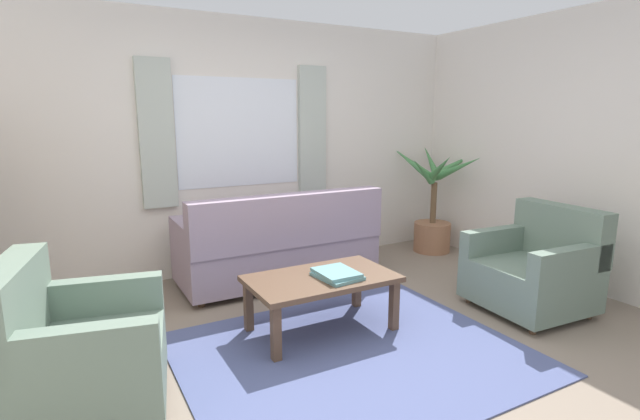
{
  "coord_description": "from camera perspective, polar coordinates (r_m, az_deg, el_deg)",
  "views": [
    {
      "loc": [
        -1.66,
        -2.55,
        1.63
      ],
      "look_at": [
        0.12,
        0.7,
        0.89
      ],
      "focal_mm": 26.72,
      "sensor_mm": 36.0,
      "label": 1
    }
  ],
  "objects": [
    {
      "name": "wall_back",
      "position": [
        5.1,
        -9.78,
        7.46
      ],
      "size": [
        5.32,
        0.12,
        2.6
      ],
      "primitive_type": "cube",
      "color": "silver",
      "rests_on": "ground_plane"
    },
    {
      "name": "window_with_curtains",
      "position": [
        5.01,
        -9.52,
        9.12
      ],
      "size": [
        1.98,
        0.07,
        1.4
      ],
      "color": "white"
    },
    {
      "name": "ground_plane",
      "position": [
        3.45,
        3.99,
        -16.9
      ],
      "size": [
        6.24,
        6.24,
        0.0
      ],
      "primitive_type": "plane",
      "color": "gray"
    },
    {
      "name": "wall_right",
      "position": [
        5.03,
        30.83,
        5.98
      ],
      "size": [
        0.12,
        4.4,
        2.6
      ],
      "primitive_type": "cube",
      "color": "silver",
      "rests_on": "ground_plane"
    },
    {
      "name": "couch",
      "position": [
        4.68,
        -4.82,
        -4.35
      ],
      "size": [
        1.9,
        0.82,
        0.92
      ],
      "rotation": [
        0.0,
        0.0,
        3.14
      ],
      "color": "#998499",
      "rests_on": "ground_plane"
    },
    {
      "name": "potted_plant",
      "position": [
        5.88,
        13.43,
        -0.25
      ],
      "size": [
        1.04,
        1.13,
        1.29
      ],
      "color": "#9E6B4C",
      "rests_on": "ground_plane"
    },
    {
      "name": "armchair_right",
      "position": [
        4.43,
        24.39,
        -6.46
      ],
      "size": [
        0.87,
        0.89,
        0.88
      ],
      "rotation": [
        0.0,
        0.0,
        -1.63
      ],
      "color": "slate",
      "rests_on": "ground_plane"
    },
    {
      "name": "armchair_left",
      "position": [
        3.04,
        -27.3,
        -14.78
      ],
      "size": [
        0.97,
        0.99,
        0.88
      ],
      "rotation": [
        0.0,
        0.0,
        1.37
      ],
      "color": "slate",
      "rests_on": "ground_plane"
    },
    {
      "name": "coffee_table",
      "position": [
        3.63,
        0.17,
        -8.79
      ],
      "size": [
        1.1,
        0.64,
        0.44
      ],
      "color": "brown",
      "rests_on": "ground_plane"
    },
    {
      "name": "book_stack_on_table",
      "position": [
        3.58,
        2.03,
        -7.7
      ],
      "size": [
        0.31,
        0.36,
        0.05
      ],
      "color": "#5B8E93",
      "rests_on": "coffee_table"
    },
    {
      "name": "area_rug",
      "position": [
        3.45,
        3.99,
        -16.82
      ],
      "size": [
        2.29,
        1.92,
        0.01
      ],
      "primitive_type": "cube",
      "color": "#4C5684",
      "rests_on": "ground_plane"
    }
  ]
}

